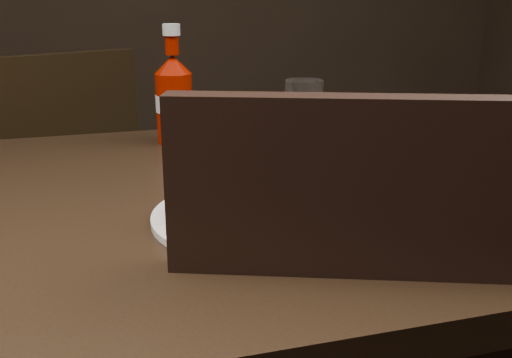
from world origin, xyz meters
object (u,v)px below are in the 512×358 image
object	(u,v)px
dining_table	(230,201)
tumbler	(303,110)
chair_far	(45,213)
plate	(258,216)
ketchup_bottle	(175,110)

from	to	relation	value
dining_table	tumbler	distance (m)	0.33
tumbler	chair_far	bearing A→B (deg)	130.81
tumbler	plate	bearing A→B (deg)	-117.92
ketchup_bottle	plate	bearing A→B (deg)	-85.05
ketchup_bottle	tumbler	size ratio (longest dim) A/B	1.19
chair_far	plate	distance (m)	1.08
dining_table	plate	world-z (taller)	plate
plate	ketchup_bottle	distance (m)	0.42
dining_table	plate	bearing A→B (deg)	-88.18
plate	dining_table	bearing A→B (deg)	91.82
chair_far	tumbler	distance (m)	0.88
dining_table	chair_far	world-z (taller)	dining_table
dining_table	ketchup_bottle	bearing A→B (deg)	96.33
chair_far	ketchup_bottle	bearing A→B (deg)	96.27
dining_table	tumbler	size ratio (longest dim) A/B	10.76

